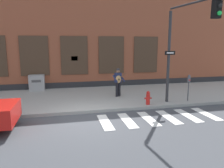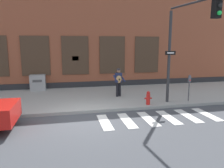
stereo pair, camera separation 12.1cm
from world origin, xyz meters
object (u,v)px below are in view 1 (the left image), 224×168
busker (118,81)px  traffic_light (186,36)px  utility_box (37,83)px  parking_meter (189,84)px  fire_hydrant (148,98)px

busker → traffic_light: bearing=-51.6°
utility_box → parking_meter: bearing=-29.6°
traffic_light → utility_box: size_ratio=4.68×
traffic_light → parking_meter: traffic_light is taller
traffic_light → busker: bearing=128.4°
fire_hydrant → busker: bearing=117.1°
busker → parking_meter: busker is taller
busker → traffic_light: (2.39, -3.02, 2.47)m
busker → fire_hydrant: 2.37m
busker → fire_hydrant: size_ratio=2.37×
busker → fire_hydrant: bearing=-62.9°
parking_meter → utility_box: bearing=150.4°
busker → parking_meter: size_ratio=1.16×
utility_box → traffic_light: bearing=-39.2°
utility_box → busker: bearing=-30.7°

